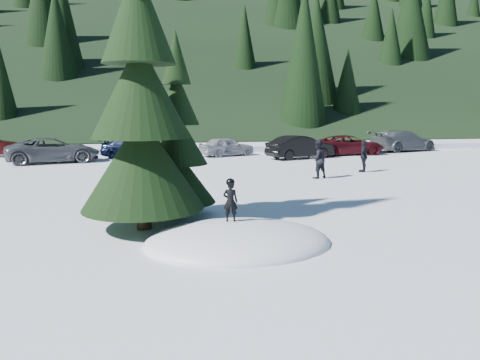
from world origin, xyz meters
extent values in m
plane|color=white|center=(0.00, 0.00, 0.00)|extent=(200.00, 200.00, 0.00)
ellipsoid|color=silver|center=(0.00, 0.00, 0.00)|extent=(4.48, 3.52, 0.96)
cylinder|color=black|center=(-2.20, 1.80, 0.70)|extent=(0.38, 0.38, 1.40)
cone|color=black|center=(-2.20, 1.80, 1.79)|extent=(3.20, 3.20, 2.46)
cone|color=black|center=(-2.20, 1.80, 3.65)|extent=(2.54, 2.54, 2.46)
cone|color=black|center=(-2.20, 1.80, 5.51)|extent=(1.88, 1.88, 2.46)
cylinder|color=black|center=(-1.20, 3.20, 0.50)|extent=(0.26, 0.26, 1.00)
cone|color=black|center=(-1.20, 3.20, 1.16)|extent=(2.20, 2.20, 1.52)
cone|color=black|center=(-1.20, 3.20, 2.31)|extent=(1.75, 1.75, 1.52)
cone|color=black|center=(-1.20, 3.20, 3.46)|extent=(1.29, 1.29, 1.52)
cone|color=black|center=(-1.20, 3.20, 4.61)|extent=(0.84, 0.84, 1.52)
imported|color=black|center=(-0.12, 0.31, 0.97)|extent=(0.40, 0.31, 0.97)
imported|color=black|center=(5.43, 9.51, 0.88)|extent=(1.01, 0.87, 1.77)
imported|color=black|center=(8.43, 11.10, 0.80)|extent=(0.90, 0.97, 1.59)
imported|color=#4B4D53|center=(-7.64, 18.26, 0.73)|extent=(5.66, 3.65, 1.45)
imported|color=black|center=(-2.88, 19.57, 0.66)|extent=(4.87, 3.15, 1.31)
imported|color=#92949A|center=(2.93, 20.09, 0.64)|extent=(4.02, 2.75, 1.27)
imported|color=black|center=(7.25, 17.65, 0.72)|extent=(4.65, 2.83, 1.45)
imported|color=#3E0B12|center=(11.26, 19.41, 0.66)|extent=(4.91, 2.53, 1.32)
imported|color=#4E5356|center=(16.22, 21.07, 0.77)|extent=(5.69, 3.58, 1.54)
camera|label=1|loc=(-1.93, -10.56, 3.20)|focal=35.00mm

